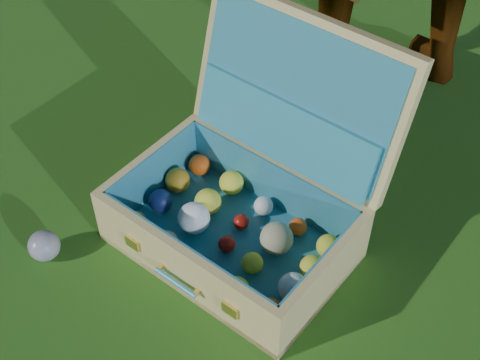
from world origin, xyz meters
The scene contains 3 objects.
ground centered at (0.00, 0.00, 0.00)m, with size 60.00×60.00×0.00m, color #215114.
stray_ball centered at (-0.47, -0.19, 0.04)m, with size 0.07×0.07×0.07m, color #3E5FA3.
suitcase centered at (-0.04, 0.03, 0.14)m, with size 0.66×0.63×0.49m.
Camera 1 is at (0.22, -0.97, 1.23)m, focal length 50.00 mm.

